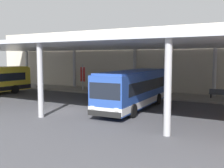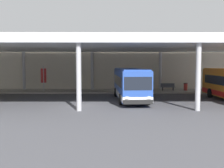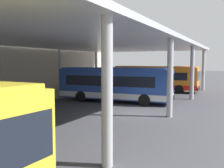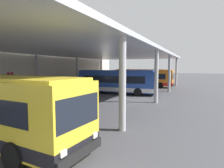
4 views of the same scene
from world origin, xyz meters
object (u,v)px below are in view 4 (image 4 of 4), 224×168
bus_second_bay (117,81)px  banner_sign (11,83)px  bus_middle_bay (143,78)px  bench_waiting (87,83)px  trash_bin (94,82)px

bus_second_bay → banner_sign: banner_sign is taller
bus_middle_bay → bench_waiting: 10.16m
bus_second_bay → banner_sign: bearing=145.1°
bench_waiting → trash_bin: size_ratio=1.84×
bus_second_bay → bus_middle_bay: same height
bus_middle_bay → bench_waiting: size_ratio=5.88×
bus_second_bay → bench_waiting: 9.88m
bench_waiting → bus_second_bay: bearing=-124.2°
bus_second_bay → trash_bin: bus_second_bay is taller
bus_middle_bay → trash_bin: (-2.26, 8.96, -0.98)m
trash_bin → banner_sign: banner_sign is taller
trash_bin → bus_middle_bay: bearing=-75.9°
bus_middle_bay → banner_sign: (-20.52, 8.14, 0.32)m
bus_middle_bay → bench_waiting: (-4.58, 9.02, -0.99)m
banner_sign → bench_waiting: bearing=3.1°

